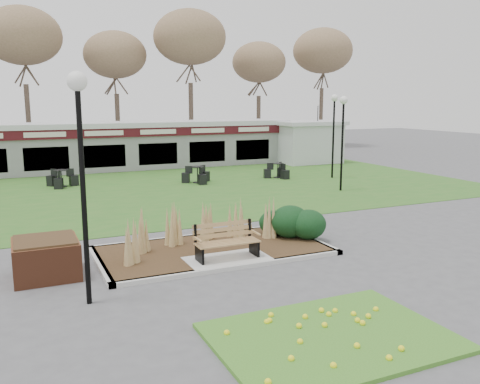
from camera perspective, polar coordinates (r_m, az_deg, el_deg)
name	(u,v)px	position (r m, az deg, el deg)	size (l,w,h in m)	color
ground	(230,265)	(13.36, -1.15, -8.16)	(100.00, 100.00, 0.00)	#515154
lawn	(130,191)	(24.53, -12.28, 0.15)	(34.00, 16.00, 0.02)	#2C6620
flower_bed	(331,336)	(9.58, 10.19, -15.59)	(4.20, 3.00, 0.16)	#3B7421
planting_bed	(252,234)	(14.94, 1.30, -4.70)	(6.75, 3.40, 1.27)	#352A15
park_bench	(226,241)	(13.40, -1.58, -5.47)	(1.70, 0.66, 0.93)	#AD8B4E
brick_planter	(46,258)	(13.21, -20.94, -6.91)	(1.50, 1.50, 0.95)	brown
food_pavilion	(100,146)	(32.12, -15.41, 5.00)	(24.60, 3.40, 2.90)	gray
service_hut	(307,141)	(35.05, 7.58, 5.65)	(4.40, 3.40, 2.83)	silver
tree_backdrop	(77,42)	(40.17, -17.80, 15.71)	(47.24, 5.24, 10.36)	#47382B
lamp_post_near_left	(80,138)	(10.63, -17.51, 5.84)	(0.40, 0.40, 4.79)	black
lamp_post_mid_right	(343,122)	(24.12, 11.49, 7.67)	(0.37, 0.37, 4.41)	black
lamp_post_far_right	(334,117)	(28.11, 10.50, 8.23)	(0.38, 0.38, 4.54)	black
bistro_set_a	(62,181)	(26.47, -19.41, 1.16)	(1.51, 1.54, 0.84)	black
bistro_set_c	(278,173)	(27.95, 4.27, 2.15)	(1.47, 1.44, 0.80)	black
bistro_set_d	(198,177)	(26.26, -4.79, 1.65)	(1.59, 1.40, 0.84)	black
patio_umbrella	(317,137)	(35.44, 8.66, 6.15)	(2.38, 2.42, 2.75)	black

